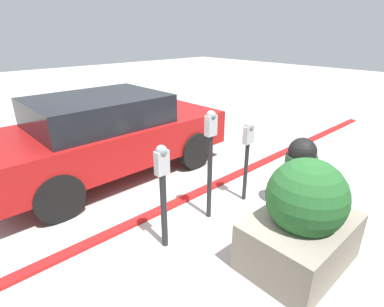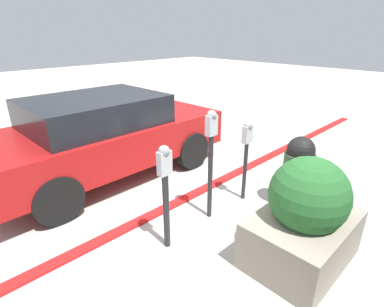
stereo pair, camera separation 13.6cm
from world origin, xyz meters
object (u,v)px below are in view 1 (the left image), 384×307
at_px(parking_meter_second, 210,150).
at_px(parking_meter_middle, 248,146).
at_px(parking_meter_nearest, 163,184).
at_px(planter_box, 302,221).
at_px(parked_car_front, 107,133).
at_px(trash_bin, 299,174).

bearing_deg(parking_meter_second, parking_meter_middle, -3.16).
relative_size(parking_meter_nearest, planter_box, 1.04).
height_order(parked_car_front, trash_bin, parked_car_front).
distance_m(parking_meter_second, planter_box, 1.42).
relative_size(parking_meter_middle, trash_bin, 1.15).
xyz_separation_m(planter_box, trash_bin, (1.05, 0.63, -0.00)).
bearing_deg(parked_car_front, planter_box, -83.70).
bearing_deg(planter_box, trash_bin, 30.91).
bearing_deg(trash_bin, parking_meter_middle, 119.88).
distance_m(planter_box, trash_bin, 1.22).
xyz_separation_m(parked_car_front, trash_bin, (1.49, -2.95, -0.23)).
distance_m(parking_meter_nearest, parking_meter_second, 0.87).
relative_size(parking_meter_nearest, trash_bin, 1.21).
relative_size(parking_meter_second, trash_bin, 1.41).
bearing_deg(parking_meter_middle, parking_meter_second, 176.84).
xyz_separation_m(parking_meter_nearest, trash_bin, (1.99, -0.64, -0.30)).
bearing_deg(planter_box, parking_meter_nearest, 126.57).
bearing_deg(parking_meter_middle, parking_meter_nearest, -179.01).
bearing_deg(planter_box, parking_meter_second, 93.92).
xyz_separation_m(parking_meter_nearest, parking_meter_middle, (1.61, 0.03, 0.05)).
relative_size(planter_box, parked_car_front, 0.31).
bearing_deg(parking_meter_nearest, parking_meter_second, 4.68).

